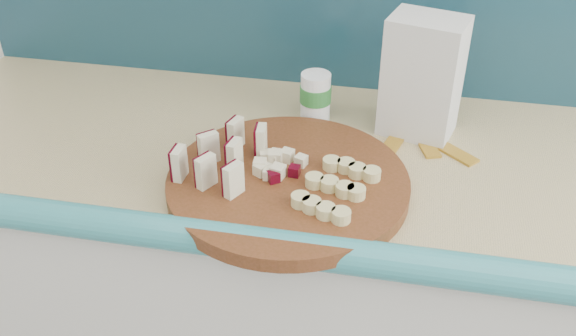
# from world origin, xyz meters

# --- Properties ---
(kitchen_counter) EXTENTS (2.20, 0.63, 0.91)m
(kitchen_counter) POSITION_xyz_m (0.10, 1.50, 0.46)
(kitchen_counter) COLOR silver
(kitchen_counter) RESTS_ON ground
(cutting_board) EXTENTS (0.54, 0.54, 0.03)m
(cutting_board) POSITION_xyz_m (-0.18, 1.36, 0.92)
(cutting_board) COLOR #46270F
(cutting_board) RESTS_ON kitchen_counter
(apple_wedges) EXTENTS (0.15, 0.19, 0.06)m
(apple_wedges) POSITION_xyz_m (-0.30, 1.36, 0.97)
(apple_wedges) COLOR beige
(apple_wedges) RESTS_ON cutting_board
(apple_chunks) EXTENTS (0.07, 0.07, 0.02)m
(apple_chunks) POSITION_xyz_m (-0.21, 1.36, 0.95)
(apple_chunks) COLOR beige
(apple_chunks) RESTS_ON cutting_board
(banana_slices) EXTENTS (0.14, 0.18, 0.02)m
(banana_slices) POSITION_xyz_m (-0.09, 1.33, 0.95)
(banana_slices) COLOR #D2C580
(banana_slices) RESTS_ON cutting_board
(flour_bag) EXTENTS (0.16, 0.14, 0.24)m
(flour_bag) POSITION_xyz_m (0.04, 1.61, 1.03)
(flour_bag) COLOR silver
(flour_bag) RESTS_ON kitchen_counter
(canister) EXTENTS (0.07, 0.07, 0.11)m
(canister) POSITION_xyz_m (-0.17, 1.61, 0.97)
(canister) COLOR white
(canister) RESTS_ON kitchen_counter
(banana_peel) EXTENTS (0.20, 0.16, 0.01)m
(banana_peel) POSITION_xyz_m (0.05, 1.56, 0.91)
(banana_peel) COLOR gold
(banana_peel) RESTS_ON kitchen_counter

